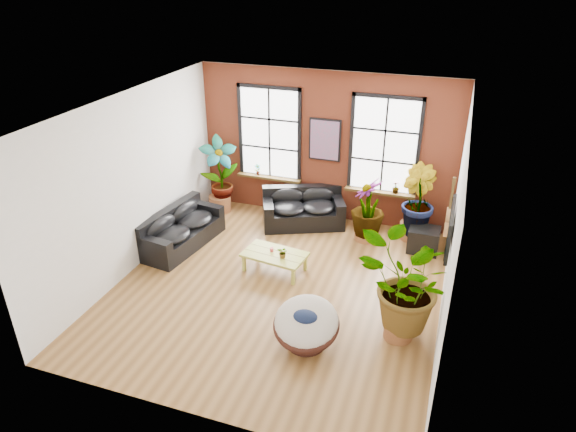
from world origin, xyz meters
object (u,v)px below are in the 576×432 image
(sofa_left, at_px, (180,230))
(coffee_table, at_px, (275,255))
(sofa_back, at_px, (303,209))
(papasan_chair, at_px, (306,324))

(sofa_left, xyz_separation_m, coffee_table, (2.31, -0.32, -0.02))
(coffee_table, bearing_deg, sofa_back, 99.44)
(sofa_left, distance_m, coffee_table, 2.33)
(sofa_left, bearing_deg, papasan_chair, -113.99)
(sofa_back, height_order, coffee_table, sofa_back)
(sofa_left, distance_m, papasan_chair, 4.20)
(sofa_left, relative_size, coffee_table, 1.64)
(papasan_chair, bearing_deg, sofa_back, 104.14)
(sofa_back, relative_size, coffee_table, 1.57)
(sofa_back, distance_m, sofa_left, 2.88)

